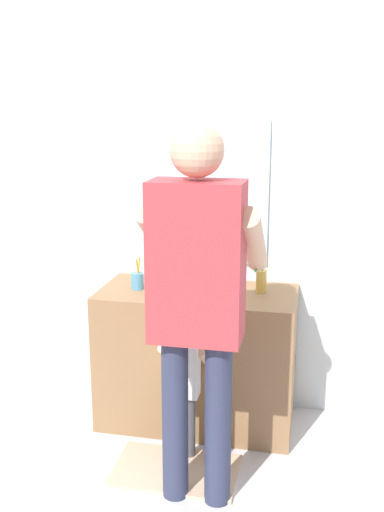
% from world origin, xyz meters
% --- Properties ---
extents(ground_plane, '(14.00, 14.00, 0.00)m').
position_xyz_m(ground_plane, '(0.00, 0.00, 0.00)').
color(ground_plane, silver).
extents(back_wall, '(4.40, 0.10, 2.70)m').
position_xyz_m(back_wall, '(0.00, 0.62, 1.35)').
color(back_wall, silver).
rests_on(back_wall, ground).
extents(vanity_cabinet, '(1.12, 0.54, 0.81)m').
position_xyz_m(vanity_cabinet, '(0.00, 0.30, 0.40)').
color(vanity_cabinet, olive).
rests_on(vanity_cabinet, ground).
extents(sink_basin, '(0.39, 0.39, 0.11)m').
position_xyz_m(sink_basin, '(0.00, 0.28, 0.87)').
color(sink_basin, silver).
rests_on(sink_basin, vanity_cabinet).
extents(faucet, '(0.18, 0.14, 0.18)m').
position_xyz_m(faucet, '(0.00, 0.51, 0.89)').
color(faucet, '#B7BABF').
rests_on(faucet, vanity_cabinet).
extents(toothbrush_cup, '(0.07, 0.07, 0.21)m').
position_xyz_m(toothbrush_cup, '(-0.35, 0.27, 0.86)').
color(toothbrush_cup, '#4C8EB2').
rests_on(toothbrush_cup, vanity_cabinet).
extents(soap_bottle, '(0.06, 0.06, 0.16)m').
position_xyz_m(soap_bottle, '(0.36, 0.36, 0.88)').
color(soap_bottle, gold).
rests_on(soap_bottle, vanity_cabinet).
extents(bath_mat, '(0.64, 0.40, 0.02)m').
position_xyz_m(bath_mat, '(0.00, -0.25, 0.01)').
color(bath_mat, '#CCAD8E').
rests_on(bath_mat, ground).
extents(child_toddler, '(0.25, 0.25, 0.80)m').
position_xyz_m(child_toddler, '(0.00, -0.10, 0.48)').
color(child_toddler, '#47474C').
rests_on(child_toddler, ground).
extents(adult_parent, '(0.55, 0.58, 1.77)m').
position_xyz_m(adult_parent, '(0.14, -0.41, 1.06)').
color(adult_parent, '#2D334C').
rests_on(adult_parent, ground).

